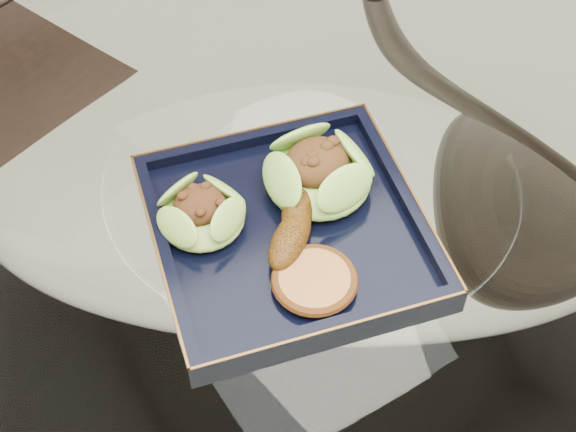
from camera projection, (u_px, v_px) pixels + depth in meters
dining_table at (307, 291)px, 0.99m from camera, size 1.13×1.13×0.77m
navy_plate at (288, 234)px, 0.82m from camera, size 0.33×0.33×0.02m
lettuce_wrap_left at (202, 214)px, 0.81m from camera, size 0.09×0.09×0.03m
lettuce_wrap_right at (318, 175)px, 0.84m from camera, size 0.15×0.15×0.04m
roasted_plantain at (300, 206)px, 0.82m from camera, size 0.14×0.14×0.03m
crumb_patty at (314, 281)px, 0.77m from camera, size 0.08×0.08×0.01m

